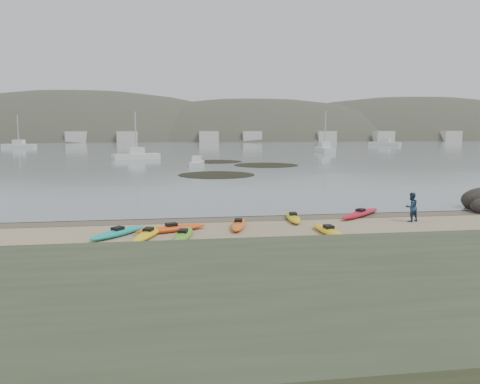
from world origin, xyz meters
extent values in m
plane|color=tan|center=(0.00, 0.00, 0.00)|extent=(600.00, 600.00, 0.00)
plane|color=brown|center=(0.00, -0.30, 0.00)|extent=(60.00, 60.00, 0.00)
plane|color=slate|center=(0.00, 300.00, 0.01)|extent=(1200.00, 1200.00, 0.00)
cube|color=#475138|center=(0.00, -17.50, 1.00)|extent=(60.00, 8.00, 2.00)
ellipsoid|color=yellow|center=(3.70, -5.11, 0.17)|extent=(1.04, 3.44, 0.34)
ellipsoid|color=#5BAF23|center=(-3.47, -5.04, 0.17)|extent=(1.41, 3.41, 0.34)
ellipsoid|color=orange|center=(-0.49, -2.85, 0.17)|extent=(1.41, 3.42, 0.34)
ellipsoid|color=#1AA5A3|center=(-6.61, -4.02, 0.17)|extent=(2.76, 3.10, 0.34)
ellipsoid|color=yellow|center=(2.85, -1.44, 0.17)|extent=(1.03, 3.27, 0.34)
ellipsoid|color=yellow|center=(-5.12, -4.44, 0.17)|extent=(1.81, 3.62, 0.34)
ellipsoid|color=#B7122A|center=(7.16, -0.80, 0.17)|extent=(3.74, 3.34, 0.34)
ellipsoid|color=#F74E15|center=(-4.02, -3.47, 0.17)|extent=(3.78, 2.00, 0.34)
imported|color=navy|center=(9.37, -2.67, 0.82)|extent=(0.94, 0.82, 1.65)
cylinder|color=black|center=(0.93, 24.80, 0.03)|extent=(8.57, 8.57, 0.04)
cylinder|color=black|center=(9.12, 37.52, 0.03)|extent=(9.07, 9.07, 0.04)
cylinder|color=black|center=(2.83, 45.21, 0.03)|extent=(7.92, 7.92, 0.04)
cube|color=silver|center=(-9.88, 52.71, 0.54)|extent=(7.95, 4.83, 1.08)
cube|color=silver|center=(-0.60, 37.04, 0.38)|extent=(2.38, 5.59, 0.76)
cube|color=silver|center=(28.65, 70.40, 0.61)|extent=(3.05, 8.83, 1.22)
cube|color=silver|center=(-43.33, 101.76, 0.59)|extent=(8.63, 3.71, 1.17)
cube|color=silver|center=(57.77, 103.18, 0.62)|extent=(8.50, 7.57, 1.25)
ellipsoid|color=#384235|center=(-45.00, 195.00, -18.00)|extent=(220.00, 120.00, 80.00)
ellipsoid|color=#384235|center=(35.00, 190.00, -15.30)|extent=(200.00, 110.00, 68.00)
ellipsoid|color=#384235|center=(120.00, 200.00, -17.10)|extent=(230.00, 130.00, 76.00)
cube|color=beige|center=(-42.00, 145.00, 2.00)|extent=(7.00, 5.00, 4.00)
cube|color=beige|center=(-18.00, 145.00, 2.00)|extent=(7.00, 5.00, 4.00)
cube|color=beige|center=(6.00, 145.00, 2.00)|extent=(7.00, 5.00, 4.00)
cube|color=beige|center=(30.00, 145.00, 2.00)|extent=(7.00, 5.00, 4.00)
cube|color=beige|center=(54.00, 145.00, 2.00)|extent=(7.00, 5.00, 4.00)
cube|color=beige|center=(78.00, 145.00, 2.00)|extent=(7.00, 5.00, 4.00)
cube|color=beige|center=(102.00, 145.00, 2.00)|extent=(7.00, 5.00, 4.00)
camera|label=1|loc=(-3.89, -26.95, 5.24)|focal=35.00mm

